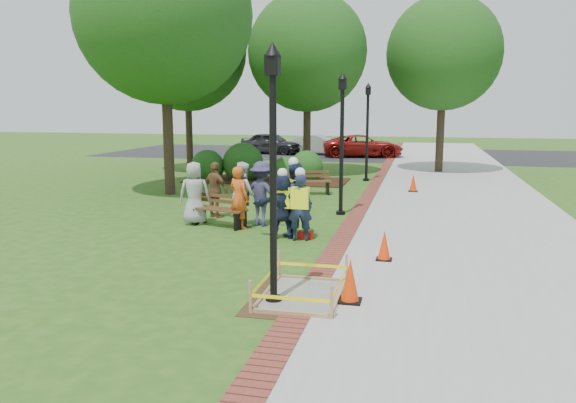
% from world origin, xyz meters
% --- Properties ---
extents(ground, '(100.00, 100.00, 0.00)m').
position_xyz_m(ground, '(0.00, 0.00, 0.00)').
color(ground, '#285116').
rests_on(ground, ground).
extents(sidewalk, '(6.00, 60.00, 0.02)m').
position_xyz_m(sidewalk, '(5.00, 10.00, 0.01)').
color(sidewalk, '#9E9E99').
rests_on(sidewalk, ground).
extents(brick_edging, '(0.50, 60.00, 0.03)m').
position_xyz_m(brick_edging, '(1.75, 10.00, 0.01)').
color(brick_edging, maroon).
rests_on(brick_edging, ground).
extents(mulch_bed, '(7.00, 3.00, 0.05)m').
position_xyz_m(mulch_bed, '(-3.00, 12.00, 0.02)').
color(mulch_bed, '#381E0F').
rests_on(mulch_bed, ground).
extents(parking_lot, '(36.00, 12.00, 0.01)m').
position_xyz_m(parking_lot, '(0.00, 27.00, 0.00)').
color(parking_lot, black).
rests_on(parking_lot, ground).
extents(wet_concrete_pad, '(1.72, 2.32, 0.55)m').
position_xyz_m(wet_concrete_pad, '(1.66, -2.62, 0.23)').
color(wet_concrete_pad, '#47331E').
rests_on(wet_concrete_pad, ground).
extents(bench_near, '(1.68, 0.95, 0.86)m').
position_xyz_m(bench_near, '(-1.73, 2.49, 0.28)').
color(bench_near, brown).
rests_on(bench_near, ground).
extents(bench_far, '(1.71, 1.00, 0.88)m').
position_xyz_m(bench_far, '(-0.46, 8.60, 0.28)').
color(bench_far, brown).
rests_on(bench_far, ground).
extents(cone_front, '(0.39, 0.39, 0.77)m').
position_xyz_m(cone_front, '(2.50, -2.72, 0.37)').
color(cone_front, black).
rests_on(cone_front, ground).
extents(cone_back, '(0.34, 0.34, 0.67)m').
position_xyz_m(cone_back, '(2.89, 0.05, 0.32)').
color(cone_back, black).
rests_on(cone_back, ground).
extents(cone_far, '(0.36, 0.36, 0.70)m').
position_xyz_m(cone_far, '(3.33, 10.13, 0.34)').
color(cone_far, black).
rests_on(cone_far, ground).
extents(toolbox, '(0.38, 0.23, 0.19)m').
position_xyz_m(toolbox, '(0.84, 1.62, 0.09)').
color(toolbox, '#A8110C').
rests_on(toolbox, ground).
extents(lamp_near, '(0.28, 0.28, 4.26)m').
position_xyz_m(lamp_near, '(1.25, -3.00, 2.48)').
color(lamp_near, black).
rests_on(lamp_near, ground).
extents(lamp_mid, '(0.28, 0.28, 4.26)m').
position_xyz_m(lamp_mid, '(1.25, 5.00, 2.48)').
color(lamp_mid, black).
rests_on(lamp_mid, ground).
extents(lamp_far, '(0.28, 0.28, 4.26)m').
position_xyz_m(lamp_far, '(1.25, 13.00, 2.48)').
color(lamp_far, black).
rests_on(lamp_far, ground).
extents(tree_left, '(6.35, 6.35, 9.65)m').
position_xyz_m(tree_left, '(-5.56, 7.51, 6.47)').
color(tree_left, '#3D2D1E').
rests_on(tree_left, ground).
extents(tree_back, '(5.59, 5.59, 8.56)m').
position_xyz_m(tree_back, '(-1.80, 14.79, 5.76)').
color(tree_back, '#3D2D1E').
rests_on(tree_back, ground).
extents(tree_right, '(5.55, 5.55, 8.58)m').
position_xyz_m(tree_right, '(4.46, 17.31, 5.79)').
color(tree_right, '#3D2D1E').
rests_on(tree_right, ground).
extents(tree_far, '(5.87, 5.87, 8.86)m').
position_xyz_m(tree_far, '(-7.84, 14.76, 5.92)').
color(tree_far, '#3D2D1E').
rests_on(tree_far, ground).
extents(shrub_a, '(1.47, 1.47, 1.47)m').
position_xyz_m(shrub_a, '(-5.63, 11.56, 0.00)').
color(shrub_a, '#1B4012').
rests_on(shrub_a, ground).
extents(shrub_b, '(1.81, 1.81, 1.81)m').
position_xyz_m(shrub_b, '(-4.12, 11.98, 0.00)').
color(shrub_b, '#1B4012').
rests_on(shrub_b, ground).
extents(shrub_c, '(1.23, 1.23, 1.23)m').
position_xyz_m(shrub_c, '(-2.04, 11.52, 0.00)').
color(shrub_c, '#1B4012').
rests_on(shrub_c, ground).
extents(shrub_d, '(1.47, 1.47, 1.47)m').
position_xyz_m(shrub_d, '(-1.28, 12.19, 0.00)').
color(shrub_d, '#1B4012').
rests_on(shrub_d, ground).
extents(shrub_e, '(0.87, 0.87, 0.87)m').
position_xyz_m(shrub_e, '(-2.82, 13.02, 0.00)').
color(shrub_e, '#1B4012').
rests_on(shrub_e, ground).
extents(casual_person_a, '(0.65, 0.52, 1.75)m').
position_xyz_m(casual_person_a, '(-2.52, 2.64, 0.88)').
color(casual_person_a, '#9F9F9F').
rests_on(casual_person_a, ground).
extents(casual_person_b, '(0.63, 0.54, 1.68)m').
position_xyz_m(casual_person_b, '(-1.14, 2.39, 0.84)').
color(casual_person_b, '#E3551A').
rests_on(casual_person_b, ground).
extents(casual_person_c, '(0.63, 0.67, 1.76)m').
position_xyz_m(casual_person_c, '(-1.16, 2.85, 0.88)').
color(casual_person_c, silver).
rests_on(casual_person_c, ground).
extents(casual_person_d, '(0.62, 0.54, 1.65)m').
position_xyz_m(casual_person_d, '(-2.29, 3.67, 0.82)').
color(casual_person_d, brown).
rests_on(casual_person_d, ground).
extents(casual_person_e, '(0.65, 0.51, 1.78)m').
position_xyz_m(casual_person_e, '(-0.64, 2.89, 0.89)').
color(casual_person_e, '#343055').
rests_on(casual_person_e, ground).
extents(hivis_worker_a, '(0.58, 0.45, 1.76)m').
position_xyz_m(hivis_worker_a, '(0.27, 1.57, 0.88)').
color(hivis_worker_a, '#1A2E45').
rests_on(hivis_worker_a, ground).
extents(hivis_worker_b, '(0.59, 0.44, 1.80)m').
position_xyz_m(hivis_worker_b, '(0.75, 1.42, 0.90)').
color(hivis_worker_b, '#1B2F48').
rests_on(hivis_worker_b, ground).
extents(hivis_worker_c, '(0.71, 0.64, 2.02)m').
position_xyz_m(hivis_worker_c, '(0.48, 1.85, 0.99)').
color(hivis_worker_c, '#16273B').
rests_on(hivis_worker_c, ground).
extents(parked_car_a, '(3.21, 5.26, 1.60)m').
position_xyz_m(parked_car_a, '(-6.51, 25.74, 0.00)').
color(parked_car_a, '#28282B').
rests_on(parked_car_a, ground).
extents(parked_car_b, '(2.53, 4.72, 1.47)m').
position_xyz_m(parked_car_b, '(-3.27, 25.89, 0.00)').
color(parked_car_b, '#B5B6BB').
rests_on(parked_car_b, ground).
extents(parked_car_c, '(2.97, 5.09, 1.56)m').
position_xyz_m(parked_car_c, '(-0.11, 24.77, 0.00)').
color(parked_car_c, maroon).
rests_on(parked_car_c, ground).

